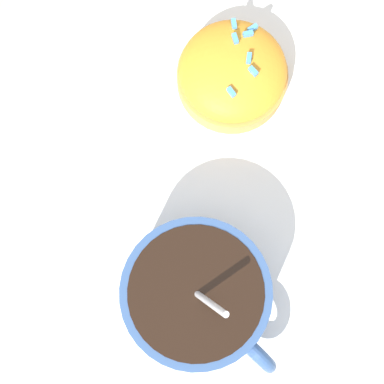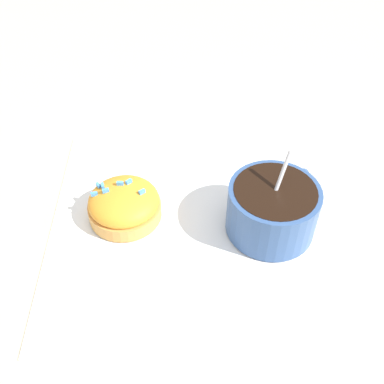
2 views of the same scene
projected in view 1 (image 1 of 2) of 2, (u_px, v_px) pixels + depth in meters
ground_plane at (214, 185)px, 0.46m from camera, size 3.00×3.00×0.00m
paper_napkin at (214, 185)px, 0.46m from camera, size 0.33×0.32×0.00m
coffee_cup at (197, 295)px, 0.41m from camera, size 0.10×0.10×0.09m
frosted_pastry at (233, 74)px, 0.46m from camera, size 0.08×0.08×0.04m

